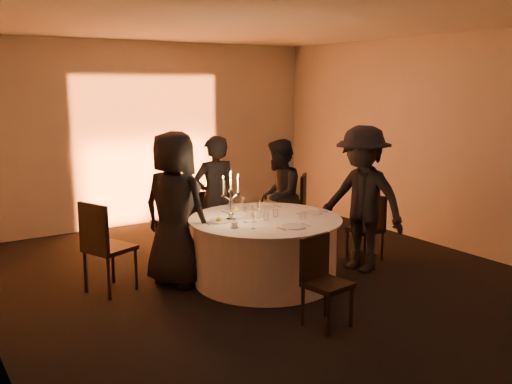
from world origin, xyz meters
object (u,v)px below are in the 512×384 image
chair_back_right (295,205)px  coffee_cup (235,225)px  guest_right (362,199)px  chair_left (103,242)px  chair_front (322,276)px  guest_back_left (215,198)px  chair_right (369,224)px  guest_back_right (279,197)px  candelabra (231,203)px  guest_left (175,209)px  chair_back_left (194,217)px  banquet_table (265,250)px

chair_back_right → coffee_cup: chair_back_right is taller
guest_right → chair_back_right: bearing=167.2°
chair_left → guest_right: (2.98, -0.93, 0.32)m
chair_front → guest_back_left: size_ratio=0.53×
chair_right → guest_back_right: (-0.83, 0.91, 0.31)m
chair_left → candelabra: (1.35, -0.50, 0.38)m
coffee_cup → guest_left: bearing=121.2°
chair_right → guest_left: guest_left is taller
chair_front → guest_left: (-0.71, 1.81, 0.41)m
chair_back_left → chair_back_right: chair_back_right is taller
chair_front → chair_back_right: bearing=50.1°
chair_left → chair_right: size_ratio=1.21×
candelabra → guest_right: bearing=-14.8°
coffee_cup → guest_back_right: bearing=38.6°
candelabra → chair_back_left: bearing=79.9°
chair_left → guest_back_right: size_ratio=0.66×
chair_front → candelabra: candelabra is taller
guest_left → guest_right: size_ratio=0.99×
chair_back_left → chair_right: 2.41m
chair_back_left → candelabra: size_ratio=1.46×
banquet_table → guest_left: (-0.93, 0.48, 0.52)m
banquet_table → guest_left: size_ratio=1.00×
guest_right → coffee_cup: bearing=-107.3°
banquet_table → chair_right: size_ratio=2.07×
chair_back_right → guest_right: guest_right is taller
chair_left → guest_back_left: size_ratio=0.63×
chair_left → guest_back_left: (1.67, 0.46, 0.23)m
guest_left → guest_back_right: (1.74, 0.40, -0.11)m
chair_left → guest_back_right: 2.57m
guest_right → chair_front: bearing=-68.6°
chair_back_right → chair_front: (-1.45, -2.39, -0.09)m
chair_left → candelabra: size_ratio=1.80×
guest_back_left → chair_back_left: bearing=-80.1°
guest_back_left → banquet_table: bearing=97.5°
chair_front → chair_right: bearing=26.2°
chair_back_left → candelabra: candelabra is taller
chair_back_right → guest_left: (-2.16, -0.58, 0.32)m
chair_right → coffee_cup: size_ratio=7.89×
guest_back_left → guest_left: bearing=39.1°
candelabra → chair_right: bearing=-4.6°
chair_left → chair_back_right: size_ratio=1.01×
guest_back_left → candelabra: (-0.32, -0.96, 0.14)m
banquet_table → guest_back_left: (-0.07, 1.09, 0.44)m
chair_back_right → guest_back_right: size_ratio=0.65×
chair_back_right → chair_right: bearing=64.7°
guest_back_left → coffee_cup: 1.36m
chair_back_right → guest_right: size_ratio=0.57×
chair_front → candelabra: 1.55m
chair_right → chair_front: chair_front is taller
chair_back_left → guest_right: bearing=129.9°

